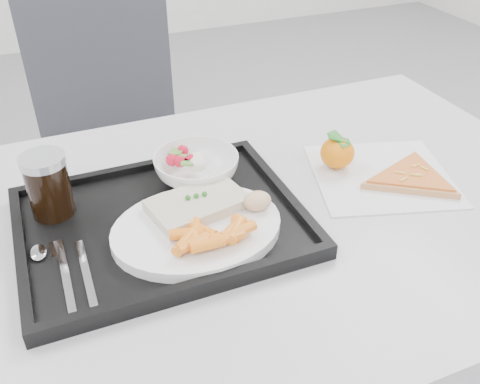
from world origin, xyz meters
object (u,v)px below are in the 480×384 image
Objects in this scene: cola_glass at (48,184)px; table at (255,238)px; chair at (115,131)px; pizza_slice at (412,177)px; tangerine at (337,153)px; tray at (162,224)px; salad_bowl at (196,167)px; dinner_plate at (197,229)px.

table is at bearing -16.88° from cola_glass.
chair reaches higher than pizza_slice.
chair is 0.82m from tangerine.
tray is (-0.05, -0.77, 0.22)m from chair.
pizza_slice is at bearing -20.93° from salad_bowl.
pizza_slice is (0.10, -0.09, -0.02)m from tangerine.
cola_glass reaches higher than tangerine.
cola_glass is 0.52m from tangerine.
chair is at bearing 86.22° from tray.
dinner_plate is 0.42m from pizza_slice.
dinner_plate is 1.78× the size of salad_bowl.
chair is at bearing 72.96° from cola_glass.
chair is (-0.11, 0.78, -0.15)m from table.
pizza_slice is at bearing -63.20° from chair.
table is at bearing -2.60° from tray.
dinner_plate is 0.16m from salad_bowl.
chair is 8.61× the size of cola_glass.
chair reaches higher than dinner_plate.
cola_glass reaches higher than tray.
tray is at bearing -171.87° from tangerine.
chair is at bearing 93.64° from salad_bowl.
pizza_slice is (0.37, -0.14, -0.03)m from salad_bowl.
dinner_plate is at bearing -90.53° from chair.
cola_glass is 1.45× the size of tangerine.
salad_bowl is (-0.07, 0.10, 0.11)m from table.
salad_bowl is (0.09, 0.10, 0.03)m from tray.
cola_glass is (-0.20, 0.14, 0.05)m from dinner_plate.
dinner_plate is (-0.12, -0.05, 0.09)m from table.
table is 1.29× the size of chair.
salad_bowl is at bearing 159.07° from pizza_slice.
pizza_slice is (0.30, -0.04, 0.08)m from table.
cola_glass is (-0.21, -0.68, 0.28)m from chair.
tray is 0.36m from tangerine.
cola_glass reaches higher than pizza_slice.
cola_glass is 0.47× the size of pizza_slice.
tray is 1.67× the size of dinner_plate.
pizza_slice is (0.41, -0.81, 0.22)m from chair.
chair reaches higher than cola_glass.
tray is at bearing 174.60° from pizza_slice.
tray is at bearing -29.75° from cola_glass.
salad_bowl is 1.41× the size of cola_glass.
tray is (-0.16, 0.01, 0.08)m from table.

